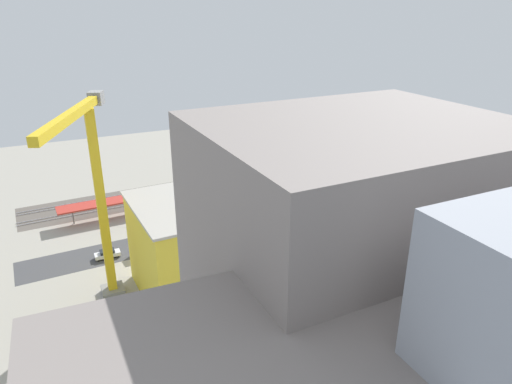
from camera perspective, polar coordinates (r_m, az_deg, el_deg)
ground_plane at (r=111.50m, az=-0.26°, el=-2.09°), size 165.48×165.48×0.00m
rail_bed at (r=128.33m, az=-3.91°, el=1.18°), size 104.01×19.32×0.01m
street_asphalt at (r=106.96m, az=0.96°, el=-3.19°), size 103.75×14.29×0.01m
track_rails at (r=128.27m, az=-3.92°, el=1.25°), size 103.30×12.90×0.12m
platform_canopy_near at (r=115.96m, az=-7.46°, el=0.69°), size 64.34×7.87×3.95m
locomotive at (r=137.75m, az=3.05°, el=3.45°), size 16.41×3.35×4.89m
passenger_coach at (r=148.05m, az=10.47°, el=5.10°), size 16.61×4.00×6.41m
parked_car_0 at (r=115.09m, az=12.30°, el=-1.43°), size 4.12×2.00×1.68m
parked_car_1 at (r=110.51m, az=8.98°, el=-2.18°), size 4.19×1.93×1.70m
parked_car_2 at (r=106.88m, az=4.94°, el=-2.84°), size 4.56×2.00×1.71m
parked_car_3 at (r=103.28m, az=0.94°, el=-3.72°), size 4.60×2.08×1.59m
parked_car_4 at (r=100.13m, az=-3.51°, el=-4.59°), size 4.78×1.93×1.70m
parked_car_5 at (r=98.13m, az=-8.29°, el=-5.44°), size 4.30×1.94×1.54m
parked_car_6 at (r=96.03m, az=-13.09°, el=-6.44°), size 4.30×2.02×1.63m
parked_car_7 at (r=95.16m, az=-17.71°, el=-7.25°), size 4.79×1.91×1.58m
construction_building at (r=79.89m, az=-3.85°, el=-6.04°), size 29.48×20.35×16.10m
construction_roof_slab at (r=76.36m, az=-4.01°, el=-0.57°), size 30.11×20.98×0.40m
tower_crane at (r=73.67m, az=-19.06°, el=0.21°), size 11.05×24.53×33.26m
box_truck_0 at (r=97.01m, az=-6.35°, el=-5.08°), size 9.71×3.53×3.15m
box_truck_1 at (r=94.85m, az=-12.04°, el=-6.00°), size 8.65×3.36×3.67m
box_truck_2 at (r=94.10m, az=-9.31°, el=-6.15°), size 9.11×3.09×3.23m
street_tree_0 at (r=118.40m, az=8.19°, el=2.19°), size 6.32×6.32×9.02m
street_tree_1 at (r=105.49m, az=-5.88°, el=-0.13°), size 6.13×6.13×9.08m
street_tree_2 at (r=108.15m, az=-1.20°, el=0.33°), size 5.44×5.44×8.32m
street_tree_3 at (r=116.23m, az=6.10°, el=1.25°), size 5.87×5.87×7.53m
street_tree_4 at (r=126.04m, az=14.18°, el=2.72°), size 4.76×4.76×7.74m
traffic_light at (r=107.01m, az=-2.63°, el=-0.51°), size 0.50×0.36×6.98m
background_skyline at (r=46.02m, az=28.62°, el=-19.42°), size 98.31×36.25×41.44m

